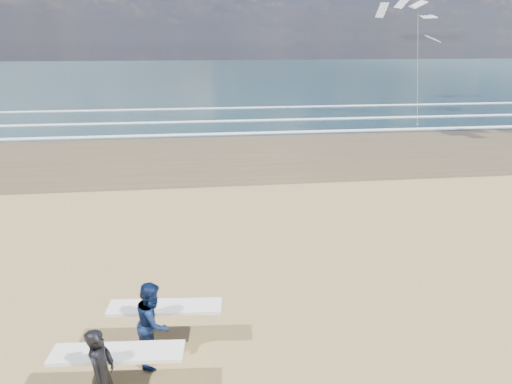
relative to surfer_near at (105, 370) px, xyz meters
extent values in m
cube|color=#182F35|center=(21.11, 71.83, -0.83)|extent=(220.00, 100.00, 0.02)
cube|color=white|center=(21.11, 22.63, -0.79)|extent=(220.00, 0.50, 0.05)
cube|color=white|center=(21.11, 27.33, -0.79)|extent=(220.00, 0.50, 0.05)
cube|color=white|center=(21.11, 33.83, -0.79)|extent=(220.00, 0.50, 0.05)
imported|color=black|center=(-0.03, -0.06, -0.02)|extent=(0.48, 0.65, 1.63)
cube|color=white|center=(0.17, 0.29, 0.09)|extent=(2.23, 0.69, 0.07)
imported|color=#0A193D|center=(0.67, 1.22, 0.00)|extent=(0.74, 0.89, 1.67)
cube|color=white|center=(0.87, 1.57, 0.09)|extent=(2.24, 0.71, 0.07)
cube|color=slate|center=(17.02, 24.09, -0.79)|extent=(0.12, 0.12, 0.10)
camera|label=1|loc=(1.67, -6.28, 5.09)|focal=32.00mm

